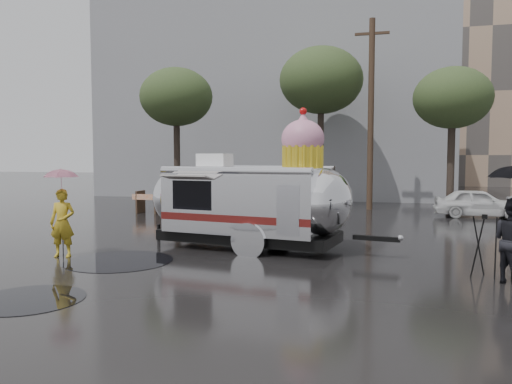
# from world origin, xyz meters

# --- Properties ---
(ground) EXTENTS (120.00, 120.00, 0.00)m
(ground) POSITION_xyz_m (0.00, 0.00, 0.00)
(ground) COLOR black
(ground) RESTS_ON ground
(puddles) EXTENTS (12.03, 7.72, 0.01)m
(puddles) POSITION_xyz_m (1.21, -1.29, 0.01)
(puddles) COLOR black
(puddles) RESTS_ON ground
(grey_building) EXTENTS (22.00, 12.00, 13.00)m
(grey_building) POSITION_xyz_m (-4.00, 24.00, 6.50)
(grey_building) COLOR gray
(grey_building) RESTS_ON ground
(utility_pole) EXTENTS (1.60, 0.28, 9.00)m
(utility_pole) POSITION_xyz_m (2.50, 14.00, 4.62)
(utility_pole) COLOR #473323
(utility_pole) RESTS_ON ground
(tree_left) EXTENTS (3.64, 3.64, 6.95)m
(tree_left) POSITION_xyz_m (-7.00, 13.00, 5.48)
(tree_left) COLOR #382D26
(tree_left) RESTS_ON ground
(tree_mid) EXTENTS (4.20, 4.20, 8.03)m
(tree_mid) POSITION_xyz_m (0.00, 15.00, 6.34)
(tree_mid) COLOR #382D26
(tree_mid) RESTS_ON ground
(tree_right) EXTENTS (3.36, 3.36, 6.42)m
(tree_right) POSITION_xyz_m (6.00, 13.00, 5.06)
(tree_right) COLOR #382D26
(tree_right) RESTS_ON ground
(barricade_row) EXTENTS (4.30, 0.80, 1.00)m
(barricade_row) POSITION_xyz_m (-5.55, 9.96, 0.52)
(barricade_row) COLOR #473323
(barricade_row) RESTS_ON ground
(airstream_trailer) EXTENTS (7.17, 3.13, 3.90)m
(airstream_trailer) POSITION_xyz_m (-0.35, 2.86, 1.37)
(airstream_trailer) COLOR silver
(airstream_trailer) RESTS_ON ground
(person_left) EXTENTS (0.69, 0.53, 1.73)m
(person_left) POSITION_xyz_m (-4.66, 0.44, 0.87)
(person_left) COLOR gold
(person_left) RESTS_ON ground
(umbrella_pink) EXTENTS (1.04, 1.04, 2.26)m
(umbrella_pink) POSITION_xyz_m (-4.66, 0.44, 1.90)
(umbrella_pink) COLOR pink
(umbrella_pink) RESTS_ON ground
(tripod) EXTENTS (0.53, 0.55, 1.34)m
(tripod) POSITION_xyz_m (5.25, 0.79, 0.77)
(tripod) COLOR black
(tripod) RESTS_ON ground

